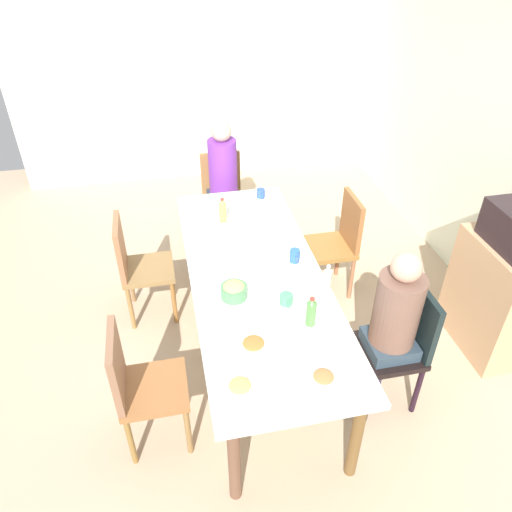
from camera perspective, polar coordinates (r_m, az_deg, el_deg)
The scene contains 23 objects.
ground_plane at distance 3.85m, azimuth 0.00°, elevation -10.77°, with size 7.42×7.42×0.00m, color tan.
wall_left at distance 5.96m, azimuth -6.64°, elevation 21.06°, with size 0.12×4.25×2.60m, color silver.
dining_table at distance 3.40m, azimuth 0.00°, elevation -3.01°, with size 2.40×0.90×0.74m.
chair_0 at distance 3.93m, azimuth -13.75°, elevation -0.86°, with size 0.40×0.40×0.90m.
chair_1 at distance 3.04m, azimuth -13.53°, elevation -14.22°, with size 0.40×0.40×0.90m.
chair_2 at distance 3.32m, azimuth 16.57°, elevation -9.51°, with size 0.40×0.40×0.90m.
person_2 at distance 3.15m, azimuth 15.71°, elevation -7.17°, with size 0.30×0.30×1.21m.
chair_3 at distance 4.79m, azimuth -3.89°, elevation 7.22°, with size 0.40×0.40×0.90m.
person_3 at distance 4.60m, azimuth -3.83°, elevation 9.14°, with size 0.30×0.30×1.27m.
chair_4 at distance 4.16m, azimuth 9.56°, elevation 1.92°, with size 0.40×0.40×0.90m.
plate_0 at distance 2.84m, azimuth -0.30°, elevation -10.30°, with size 0.23×0.23×0.04m.
plate_1 at distance 2.64m, azimuth -1.90°, elevation -15.04°, with size 0.21×0.21×0.04m.
plate_2 at distance 2.70m, azimuth 7.87°, elevation -13.92°, with size 0.20×0.20×0.04m.
bowl_0 at distance 3.13m, azimuth -2.60°, elevation -4.04°, with size 0.17×0.17×0.11m.
cup_0 at distance 2.83m, azimuth 5.12°, elevation -9.58°, with size 0.12×0.08×0.10m.
cup_1 at distance 3.10m, azimuth 3.56°, elevation -5.08°, with size 0.12×0.08×0.07m.
cup_2 at distance 4.23m, azimuth 0.57°, elevation 7.32°, with size 0.11×0.07×0.08m.
cup_3 at distance 3.45m, azimuth 4.56°, elevation 0.01°, with size 0.11×0.07×0.10m.
cup_4 at distance 3.75m, azimuth 1.96°, elevation 3.37°, with size 0.11×0.08×0.10m.
bottle_0 at distance 2.93m, azimuth 6.46°, elevation -6.52°, with size 0.06×0.06×0.21m.
bottle_1 at distance 3.87m, azimuth -3.91°, elevation 5.27°, with size 0.06×0.06×0.21m.
bottle_2 at distance 3.13m, azimuth 8.29°, elevation -3.02°, with size 0.05×0.05×0.24m.
side_cabinet at distance 4.02m, azimuth 26.42°, elevation -4.29°, with size 0.70×0.44×0.90m, color tan.
Camera 1 is at (2.59, -0.54, 2.80)m, focal length 34.26 mm.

